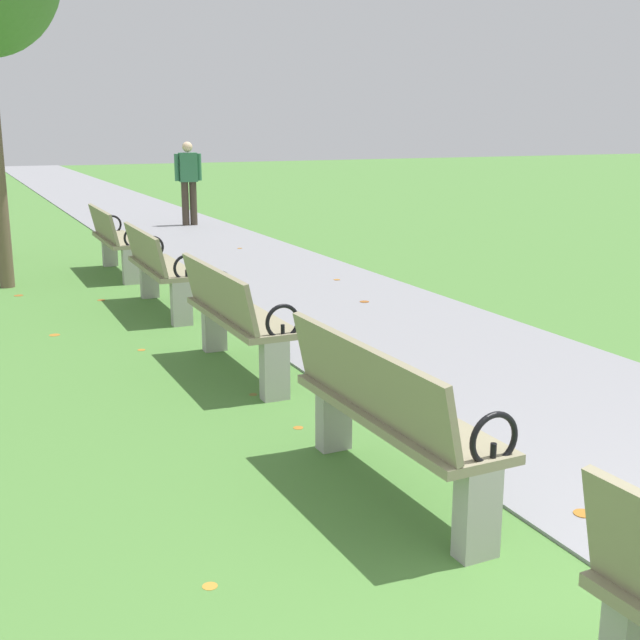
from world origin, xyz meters
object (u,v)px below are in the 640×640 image
object	(u,v)px
park_bench_3	(235,316)
park_bench_5	(114,239)
park_bench_4	(158,267)
park_bench_2	(388,413)
pedestrian_walking	(188,179)

from	to	relation	value
park_bench_3	park_bench_5	bearing A→B (deg)	90.00
park_bench_4	park_bench_5	bearing A→B (deg)	90.00
park_bench_4	park_bench_3	bearing A→B (deg)	-90.00
park_bench_2	pedestrian_walking	bearing A→B (deg)	78.92
park_bench_2	park_bench_3	size ratio (longest dim) A/B	1.01
park_bench_4	pedestrian_walking	bearing A→B (deg)	71.58
pedestrian_walking	park_bench_3	bearing A→B (deg)	-103.85
park_bench_2	park_bench_4	world-z (taller)	same
park_bench_5	pedestrian_walking	distance (m)	5.38
park_bench_2	park_bench_5	world-z (taller)	same
park_bench_2	park_bench_5	distance (m)	7.45
park_bench_3	pedestrian_walking	world-z (taller)	pedestrian_walking
park_bench_5	park_bench_3	bearing A→B (deg)	-90.00
park_bench_2	park_bench_4	xyz separation A→B (m)	(-0.00, 5.05, 0.00)
pedestrian_walking	park_bench_5	bearing A→B (deg)	-116.57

